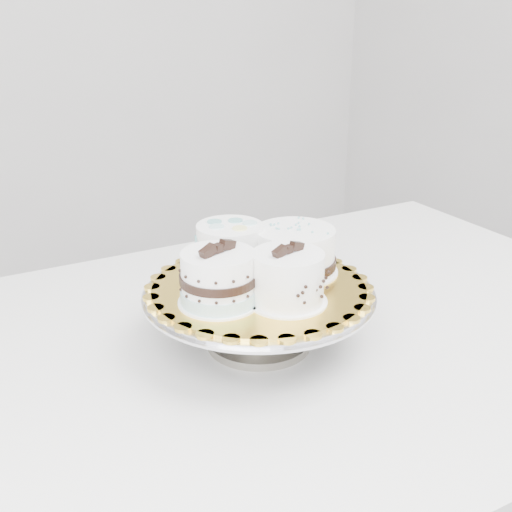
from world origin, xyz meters
TOP-DOWN VIEW (x-y plane):
  - table at (0.03, 0.24)m, footprint 1.42×1.07m
  - cake_stand at (-0.03, 0.23)m, footprint 0.34×0.34m
  - cake_board at (-0.03, 0.23)m, footprint 0.39×0.39m
  - cake_swirl at (-0.03, 0.17)m, footprint 0.11×0.11m
  - cake_banded at (-0.10, 0.22)m, footprint 0.12×0.12m
  - cake_dots at (-0.02, 0.30)m, footprint 0.12×0.12m
  - cake_ribbon at (0.05, 0.24)m, footprint 0.16×0.16m

SIDE VIEW (x-z plane):
  - table at x=0.03m, z-range 0.31..1.06m
  - cake_stand at x=-0.03m, z-range 0.77..0.86m
  - cake_board at x=-0.03m, z-range 0.84..0.85m
  - cake_ribbon at x=0.05m, z-range 0.84..0.91m
  - cake_banded at x=-0.10m, z-range 0.83..0.93m
  - cake_swirl at x=-0.03m, z-range 0.84..0.92m
  - cake_dots at x=-0.02m, z-range 0.85..0.92m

